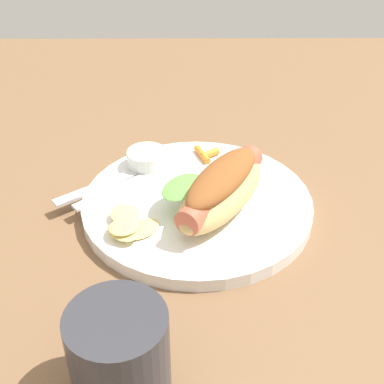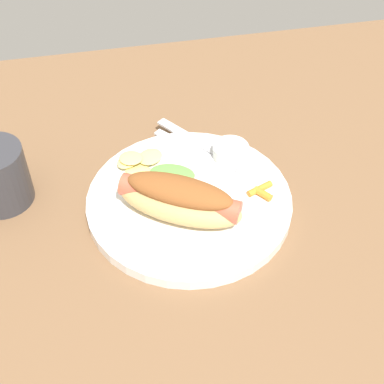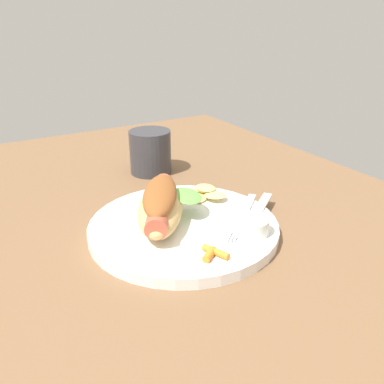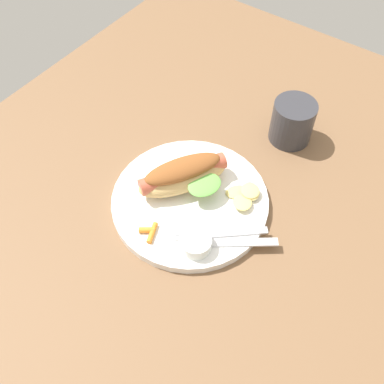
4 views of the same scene
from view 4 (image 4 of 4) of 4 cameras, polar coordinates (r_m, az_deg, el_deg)
ground_plane at (r=81.32cm, az=-1.82°, el=-0.92°), size 120.00×90.00×1.80cm
plate at (r=79.04cm, az=-0.19°, el=-1.07°), size 27.31×27.31×1.60cm
hot_dog at (r=77.86cm, az=-1.07°, el=2.21°), size 17.18×14.54×5.70cm
sauce_ramekin at (r=72.12cm, az=0.50°, el=-6.49°), size 5.06×5.06×2.26cm
fork at (r=74.29cm, az=3.91°, el=-5.26°), size 11.02×12.53×0.40cm
knife at (r=73.56cm, az=5.08°, el=-6.38°), size 9.96×12.76×0.36cm
chips_pile at (r=78.44cm, az=6.71°, el=-0.25°), size 7.78×6.92×1.64cm
carrot_garnish at (r=74.34cm, az=-5.34°, el=-4.99°), size 3.82×3.46×0.98cm
drinking_cup at (r=88.90cm, az=12.54°, el=8.65°), size 8.09×8.09×8.44cm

